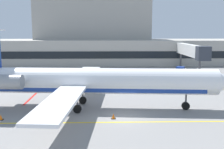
# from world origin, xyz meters

# --- Properties ---
(ground) EXTENTS (120.00, 120.00, 0.11)m
(ground) POSITION_xyz_m (-0.00, -0.00, -0.05)
(ground) COLOR gray
(terminal_building) EXTENTS (76.34, 15.99, 17.53)m
(terminal_building) POSITION_xyz_m (-5.07, 48.42, 6.10)
(terminal_building) COLOR #ADA89E
(terminal_building) RESTS_ON ground
(jet_bridge_west) EXTENTS (2.40, 17.76, 5.96)m
(jet_bridge_west) POSITION_xyz_m (16.31, 30.40, 4.58)
(jet_bridge_west) COLOR silver
(jet_bridge_west) RESTS_ON ground
(regional_jet) EXTENTS (34.07, 28.43, 9.09)m
(regional_jet) POSITION_xyz_m (-4.08, 3.32, 3.21)
(regional_jet) COLOR white
(regional_jet) RESTS_ON ground
(baggage_tug) EXTENTS (3.90, 3.23, 1.75)m
(baggage_tug) POSITION_xyz_m (12.39, 26.54, 0.82)
(baggage_tug) COLOR #19389E
(baggage_tug) RESTS_ON ground
(pushback_tractor) EXTENTS (3.56, 3.51, 2.19)m
(pushback_tractor) POSITION_xyz_m (-2.06, 19.13, 0.98)
(pushback_tractor) COLOR #E5B20C
(pushback_tractor) RESTS_ON ground
(safety_cone_alpha) EXTENTS (0.47, 0.47, 0.55)m
(safety_cone_alpha) POSITION_xyz_m (8.03, 12.42, 0.25)
(safety_cone_alpha) COLOR orange
(safety_cone_alpha) RESTS_ON ground
(safety_cone_bravo) EXTENTS (0.47, 0.47, 0.55)m
(safety_cone_bravo) POSITION_xyz_m (-12.58, -0.69, 0.25)
(safety_cone_bravo) COLOR orange
(safety_cone_bravo) RESTS_ON ground
(safety_cone_charlie) EXTENTS (0.47, 0.47, 0.55)m
(safety_cone_charlie) POSITION_xyz_m (-7.72, 3.04, 0.25)
(safety_cone_charlie) COLOR orange
(safety_cone_charlie) RESTS_ON ground
(safety_cone_delta) EXTENTS (0.47, 0.47, 0.55)m
(safety_cone_delta) POSITION_xyz_m (-1.18, -0.63, 0.25)
(safety_cone_delta) COLOR orange
(safety_cone_delta) RESTS_ON ground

